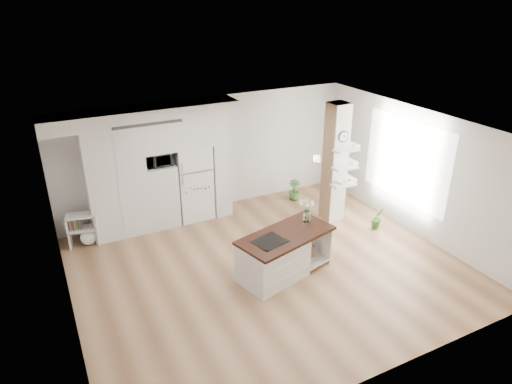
{
  "coord_description": "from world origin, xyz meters",
  "views": [
    {
      "loc": [
        -3.55,
        -6.44,
        4.91
      ],
      "look_at": [
        0.18,
        0.9,
        1.2
      ],
      "focal_mm": 32.0,
      "sensor_mm": 36.0,
      "label": 1
    }
  ],
  "objects_px": {
    "refrigerator": "(193,182)",
    "bookshelf": "(85,232)",
    "floor_plant_a": "(377,218)",
    "kitchen_island": "(278,256)"
  },
  "relations": [
    {
      "from": "floor_plant_a",
      "to": "bookshelf",
      "type": "bearing_deg",
      "value": 159.57
    },
    {
      "from": "kitchen_island",
      "to": "floor_plant_a",
      "type": "distance_m",
      "value": 2.94
    },
    {
      "from": "bookshelf",
      "to": "floor_plant_a",
      "type": "height_order",
      "value": "bookshelf"
    },
    {
      "from": "kitchen_island",
      "to": "floor_plant_a",
      "type": "relative_size",
      "value": 3.94
    },
    {
      "from": "refrigerator",
      "to": "kitchen_island",
      "type": "xyz_separation_m",
      "value": [
        0.54,
        -2.98,
        -0.44
      ]
    },
    {
      "from": "floor_plant_a",
      "to": "kitchen_island",
      "type": "bearing_deg",
      "value": -168.01
    },
    {
      "from": "kitchen_island",
      "to": "refrigerator",
      "type": "bearing_deg",
      "value": 85.49
    },
    {
      "from": "refrigerator",
      "to": "bookshelf",
      "type": "height_order",
      "value": "refrigerator"
    },
    {
      "from": "refrigerator",
      "to": "kitchen_island",
      "type": "bearing_deg",
      "value": -79.78
    },
    {
      "from": "bookshelf",
      "to": "floor_plant_a",
      "type": "bearing_deg",
      "value": -9.94
    }
  ]
}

